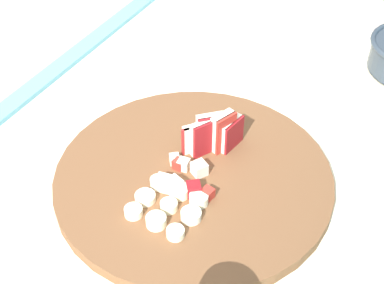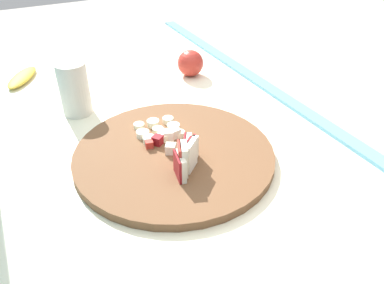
% 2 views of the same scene
% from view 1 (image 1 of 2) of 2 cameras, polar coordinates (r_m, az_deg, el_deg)
% --- Properties ---
extents(cutting_board, '(0.41, 0.41, 0.02)m').
position_cam_1_polar(cutting_board, '(0.81, 0.16, -3.73)').
color(cutting_board, brown).
rests_on(cutting_board, tiled_countertop).
extents(apple_wedge_fan, '(0.08, 0.08, 0.06)m').
position_cam_1_polar(apple_wedge_fan, '(0.82, 2.25, 0.81)').
color(apple_wedge_fan, maroon).
rests_on(apple_wedge_fan, cutting_board).
extents(apple_dice_pile, '(0.08, 0.09, 0.02)m').
position_cam_1_polar(apple_dice_pile, '(0.78, -1.01, -3.88)').
color(apple_dice_pile, maroon).
rests_on(apple_dice_pile, cutting_board).
extents(banana_slice_rows, '(0.09, 0.10, 0.02)m').
position_cam_1_polar(banana_slice_rows, '(0.75, -2.42, -6.74)').
color(banana_slice_rows, '#F4EAC6').
rests_on(banana_slice_rows, cutting_board).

